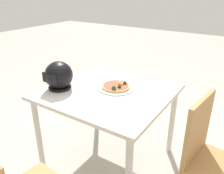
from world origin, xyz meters
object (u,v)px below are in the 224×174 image
Objects in this scene: dining_table at (108,99)px; chair_side at (208,155)px; pizza at (116,86)px; motorcycle_helmet at (59,76)px.

chair_side reaches higher than dining_table.
pizza is at bearing -128.21° from dining_table.
pizza is 0.88m from chair_side.
dining_table is 0.13m from pizza.
chair_side is (-0.87, 0.10, -0.14)m from dining_table.
motorcycle_helmet is 1.29m from chair_side.
chair_side is at bearing -175.65° from motorcycle_helmet.
dining_table is at bearing -151.51° from motorcycle_helmet.
dining_table is at bearing 51.79° from pizza.
motorcycle_helmet is at bearing 31.91° from pizza.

